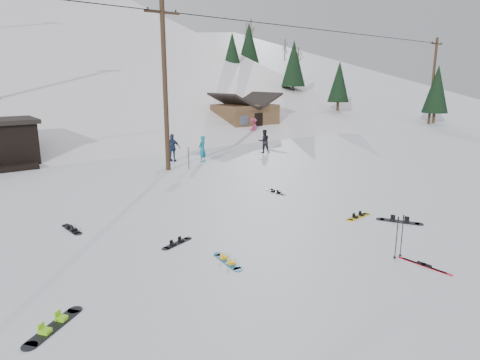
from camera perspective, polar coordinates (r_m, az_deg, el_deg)
ground at (r=12.60m, az=12.46°, el=-10.69°), size 200.00×200.00×0.00m
ski_slope at (r=65.31m, az=-27.46°, el=-3.22°), size 60.00×85.24×65.97m
ridge_right at (r=75.81m, az=2.60°, el=1.25°), size 45.66×93.98×54.59m
treeline_right at (r=66.91m, az=5.73°, el=9.09°), size 20.00×60.00×10.00m
utility_pole at (r=24.00m, az=-9.96°, el=12.33°), size 2.00×0.26×9.00m
utility_pole_right at (r=49.29m, az=24.33°, el=11.87°), size 2.00×0.26×9.00m
trail_sign at (r=24.44m, az=-6.88°, el=4.42°), size 0.50×0.09×1.85m
lift_hut at (r=28.86m, az=-28.69°, el=4.43°), size 3.40×4.10×2.75m
cabin at (r=39.59m, az=0.64°, el=8.28°), size 5.39×4.40×3.77m
hero_snowboard at (r=12.34m, az=-1.66°, el=-10.76°), size 0.40×1.44×0.10m
hero_skis at (r=13.12m, az=23.35°, el=-10.41°), size 0.16×1.57×0.08m
ski_poles at (r=13.15m, az=20.46°, el=-7.10°), size 0.35×0.09×1.29m
board_scatter_a at (r=13.74m, az=-8.38°, el=-8.31°), size 1.22×0.58×0.09m
board_scatter_b at (r=15.87m, az=-21.52°, el=-6.10°), size 0.37×1.39×0.10m
board_scatter_c at (r=10.23m, az=-23.59°, el=-17.43°), size 1.42×1.15×0.12m
board_scatter_d at (r=16.59m, az=20.49°, el=-5.16°), size 0.95×1.47×0.11m
board_scatter_e at (r=16.67m, az=15.51°, el=-4.72°), size 1.39×0.35×0.10m
board_scatter_f at (r=19.52m, az=4.79°, el=-1.60°), size 0.29×1.27×0.09m
skier_teal at (r=26.49m, az=-5.05°, el=4.15°), size 0.70×0.60×1.62m
skier_dark at (r=29.70m, az=3.23°, el=5.18°), size 0.96×0.87×1.61m
skier_pink at (r=36.90m, az=1.81°, el=6.94°), size 1.30×1.11×1.74m
skier_navy at (r=26.85m, az=-8.98°, el=4.27°), size 0.96×1.04×1.72m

